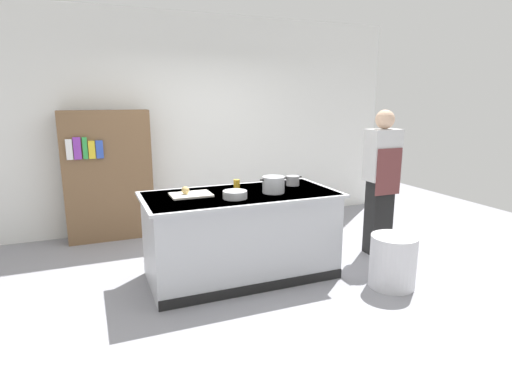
% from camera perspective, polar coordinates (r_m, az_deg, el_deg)
% --- Properties ---
extents(ground_plane, '(10.00, 10.00, 0.00)m').
position_cam_1_polar(ground_plane, '(4.53, -2.01, -11.34)').
color(ground_plane, gray).
extents(back_wall, '(6.40, 0.12, 3.00)m').
position_cam_1_polar(back_wall, '(6.16, -9.01, 9.35)').
color(back_wall, white).
rests_on(back_wall, ground_plane).
extents(counter_island, '(1.98, 0.98, 0.90)m').
position_cam_1_polar(counter_island, '(4.36, -2.05, -5.75)').
color(counter_island, '#B7BABF').
rests_on(counter_island, ground_plane).
extents(cutting_board, '(0.40, 0.28, 0.02)m').
position_cam_1_polar(cutting_board, '(4.18, -8.90, -0.38)').
color(cutting_board, silver).
rests_on(cutting_board, counter_island).
extents(onion, '(0.08, 0.08, 0.08)m').
position_cam_1_polar(onion, '(4.17, -9.65, 0.23)').
color(onion, tan).
rests_on(onion, cutting_board).
extents(stock_pot, '(0.29, 0.23, 0.17)m').
position_cam_1_polar(stock_pot, '(4.25, 2.40, 1.02)').
color(stock_pot, '#B7BABF').
rests_on(stock_pot, counter_island).
extents(sauce_pan, '(0.21, 0.15, 0.11)m').
position_cam_1_polar(sauce_pan, '(4.64, 5.04, 1.57)').
color(sauce_pan, '#99999E').
rests_on(sauce_pan, counter_island).
extents(mixing_bowl, '(0.24, 0.24, 0.08)m').
position_cam_1_polar(mixing_bowl, '(4.02, -2.90, -0.36)').
color(mixing_bowl, '#B7BABF').
rests_on(mixing_bowl, counter_island).
extents(juice_cup, '(0.07, 0.07, 0.10)m').
position_cam_1_polar(juice_cup, '(4.45, -2.67, 1.08)').
color(juice_cup, yellow).
rests_on(juice_cup, counter_island).
extents(trash_bin, '(0.45, 0.45, 0.53)m').
position_cam_1_polar(trash_bin, '(4.41, 18.23, -9.01)').
color(trash_bin, silver).
rests_on(trash_bin, ground_plane).
extents(person_chef, '(0.38, 0.25, 1.72)m').
position_cam_1_polar(person_chef, '(5.13, 16.77, 1.70)').
color(person_chef, black).
rests_on(person_chef, ground_plane).
extents(bookshelf, '(1.10, 0.31, 1.70)m').
position_cam_1_polar(bookshelf, '(5.77, -19.57, 2.07)').
color(bookshelf, brown).
rests_on(bookshelf, ground_plane).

